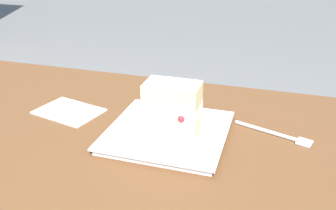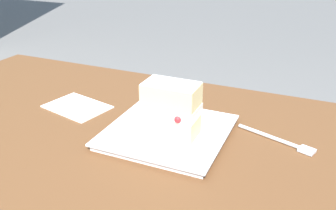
{
  "view_description": "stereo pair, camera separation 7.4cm",
  "coord_description": "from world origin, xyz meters",
  "px_view_note": "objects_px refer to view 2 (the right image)",
  "views": [
    {
      "loc": [
        -0.34,
        0.53,
        1.08
      ],
      "look_at": [
        -0.14,
        -0.12,
        0.77
      ],
      "focal_mm": 38.66,
      "sensor_mm": 36.0,
      "label": 1
    },
    {
      "loc": [
        -0.41,
        0.5,
        1.08
      ],
      "look_at": [
        -0.14,
        -0.12,
        0.77
      ],
      "focal_mm": 38.66,
      "sensor_mm": 36.0,
      "label": 2
    }
  ],
  "objects_px": {
    "dessert_fork": "(280,140)",
    "paper_napkin": "(77,107)",
    "dessert_plate": "(168,132)",
    "patio_table": "(84,189)",
    "cake_slice": "(171,109)"
  },
  "relations": [
    {
      "from": "dessert_fork",
      "to": "dessert_plate",
      "type": "bearing_deg",
      "value": 16.74
    },
    {
      "from": "paper_napkin",
      "to": "cake_slice",
      "type": "bearing_deg",
      "value": 169.0
    },
    {
      "from": "paper_napkin",
      "to": "dessert_plate",
      "type": "bearing_deg",
      "value": 171.63
    },
    {
      "from": "dessert_fork",
      "to": "cake_slice",
      "type": "bearing_deg",
      "value": 21.45
    },
    {
      "from": "cake_slice",
      "to": "dessert_fork",
      "type": "xyz_separation_m",
      "value": [
        -0.21,
        -0.08,
        -0.07
      ]
    },
    {
      "from": "dessert_fork",
      "to": "paper_napkin",
      "type": "distance_m",
      "value": 0.49
    },
    {
      "from": "patio_table",
      "to": "cake_slice",
      "type": "relative_size",
      "value": 10.59
    },
    {
      "from": "patio_table",
      "to": "dessert_plate",
      "type": "xyz_separation_m",
      "value": [
        -0.14,
        -0.12,
        0.11
      ]
    },
    {
      "from": "cake_slice",
      "to": "patio_table",
      "type": "bearing_deg",
      "value": 33.29
    },
    {
      "from": "patio_table",
      "to": "dessert_fork",
      "type": "xyz_separation_m",
      "value": [
        -0.37,
        -0.19,
        0.11
      ]
    },
    {
      "from": "dessert_plate",
      "to": "paper_napkin",
      "type": "distance_m",
      "value": 0.27
    },
    {
      "from": "dessert_plate",
      "to": "paper_napkin",
      "type": "bearing_deg",
      "value": -8.37
    },
    {
      "from": "dessert_plate",
      "to": "cake_slice",
      "type": "bearing_deg",
      "value": 132.49
    },
    {
      "from": "patio_table",
      "to": "paper_napkin",
      "type": "distance_m",
      "value": 0.22
    },
    {
      "from": "cake_slice",
      "to": "paper_napkin",
      "type": "height_order",
      "value": "cake_slice"
    }
  ]
}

